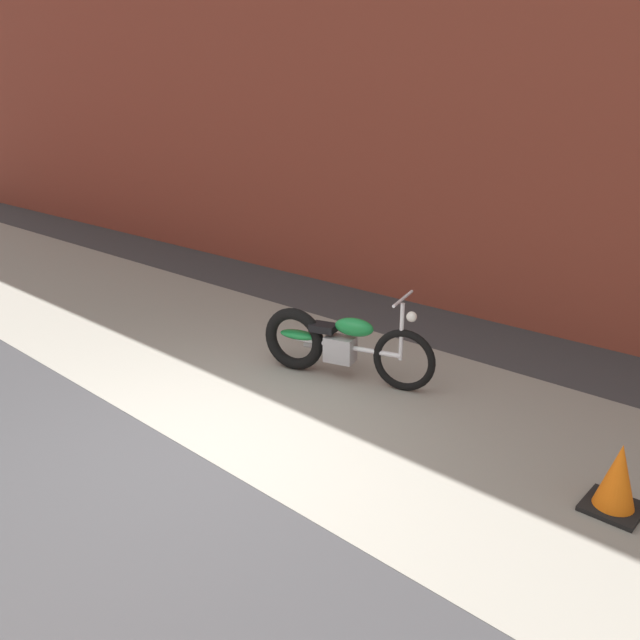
% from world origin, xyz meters
% --- Properties ---
extents(ground_plane, '(80.00, 80.00, 0.00)m').
position_xyz_m(ground_plane, '(0.00, 0.00, 0.00)').
color(ground_plane, '#38383A').
extents(sidewalk_slab, '(36.00, 3.50, 0.01)m').
position_xyz_m(sidewalk_slab, '(0.00, 1.75, 0.00)').
color(sidewalk_slab, gray).
rests_on(sidewalk_slab, ground).
extents(brick_building_wall, '(36.00, 0.50, 6.48)m').
position_xyz_m(brick_building_wall, '(0.00, 5.20, 3.24)').
color(brick_building_wall, brown).
rests_on(brick_building_wall, ground).
extents(motorcycle_green, '(1.95, 0.81, 1.03)m').
position_xyz_m(motorcycle_green, '(-0.21, 2.04, 0.40)').
color(motorcycle_green, black).
rests_on(motorcycle_green, ground).
extents(traffic_cone, '(0.40, 0.40, 0.55)m').
position_xyz_m(traffic_cone, '(2.93, 1.62, 0.25)').
color(traffic_cone, orange).
rests_on(traffic_cone, ground).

